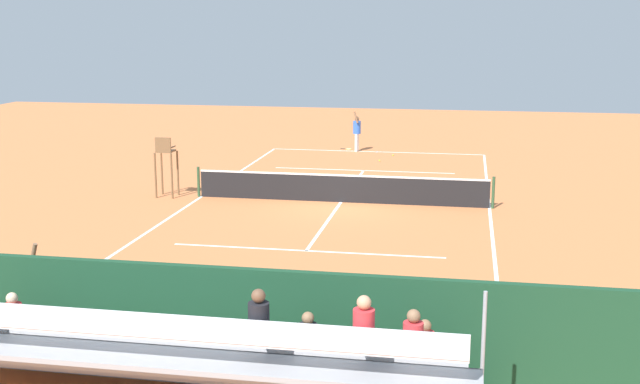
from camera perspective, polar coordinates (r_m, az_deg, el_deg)
The scene contains 13 objects.
ground_plane at distance 27.60m, azimuth 1.50°, elevation -0.73°, with size 60.00×60.00×0.00m, color #D17542.
court_line_markings at distance 27.64m, azimuth 1.51°, elevation -0.71°, with size 10.10×22.20×0.01m.
tennis_net at distance 27.50m, azimuth 1.50°, elevation 0.29°, with size 10.30×0.10×1.07m.
backdrop_wall at distance 14.21m, azimuth -7.38°, elevation -9.12°, with size 18.00×0.16×2.00m, color #194228.
bleacher_stand at distance 13.01m, azimuth -8.74°, elevation -11.50°, with size 9.06×2.40×2.48m.
umpire_chair at distance 28.71m, azimuth -10.89°, elevation 2.23°, with size 0.67×0.67×2.14m.
courtside_bench at distance 14.59m, azimuth 1.42°, elevation -10.32°, with size 1.80×0.40×0.93m.
equipment_bag at distance 15.01m, azimuth -5.97°, elevation -11.29°, with size 0.90×0.36×0.36m, color #B22D2D.
tennis_player at distance 38.26m, azimuth 2.63°, elevation 4.40°, with size 0.39×0.54×1.93m.
tennis_racket at distance 38.99m, azimuth 2.00°, elevation 3.07°, with size 0.58×0.35×0.03m.
tennis_ball_near at distance 35.75m, azimuth 4.24°, elevation 2.25°, with size 0.07×0.07×0.07m, color #CCDB33.
tennis_ball_far at distance 37.20m, azimuth 5.20°, elevation 2.62°, with size 0.07×0.07×0.07m, color #CCDB33.
line_judge at distance 16.55m, azimuth -20.02°, elevation -6.62°, with size 0.42×0.55×1.93m.
Camera 1 is at (-4.14, 26.60, 6.11)m, focal length 45.15 mm.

